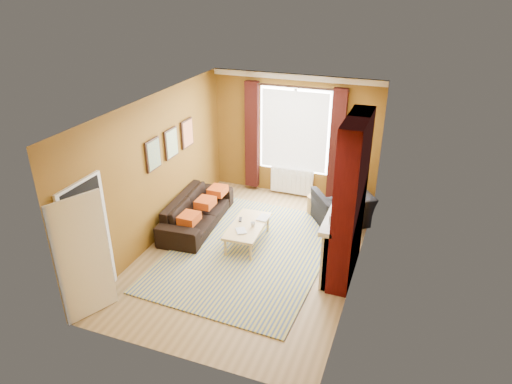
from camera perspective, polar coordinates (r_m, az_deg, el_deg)
ground at (r=8.61m, az=-0.58°, el=-7.59°), size 5.50×5.50×0.00m
room_walls at (r=8.00m, az=4.29°, el=0.89°), size 3.82×5.54×2.83m
striped_rug at (r=8.63m, az=-0.91°, el=-7.42°), size 2.95×3.97×0.02m
sofa at (r=9.43m, az=-7.38°, el=-2.40°), size 1.01×2.23×0.63m
armchair at (r=9.57m, az=10.73°, el=-2.01°), size 1.42×1.39×0.70m
coffee_table at (r=8.71m, az=-1.07°, el=-4.37°), size 0.66×1.25×0.41m
wicker_stool at (r=9.95m, az=7.32°, el=-1.55°), size 0.40×0.40×0.41m
floor_lamp at (r=9.61m, az=12.71°, el=3.12°), size 0.22×0.22×1.44m
book_a at (r=8.46m, az=-2.49°, el=-4.94°), size 0.28×0.30×0.02m
book_b at (r=8.94m, az=0.33°, el=-3.10°), size 0.23×0.30×0.02m
mug at (r=8.61m, az=-0.39°, el=-4.07°), size 0.11×0.11×0.09m
tv_remote at (r=8.85m, az=-1.96°, el=-3.45°), size 0.10×0.18×0.02m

